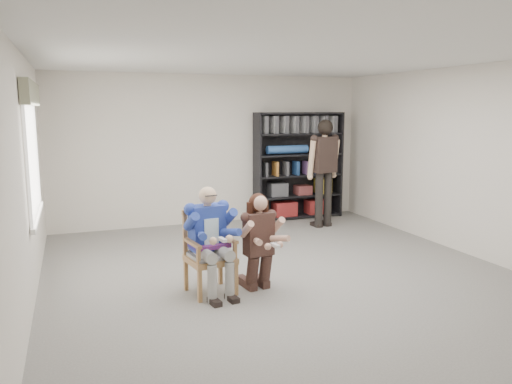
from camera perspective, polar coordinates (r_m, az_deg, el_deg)
name	(u,v)px	position (r m, az deg, el deg)	size (l,w,h in m)	color
room_shell	(288,171)	(6.24, 3.65, 2.43)	(6.00, 7.00, 2.80)	white
floor	(287,278)	(6.56, 3.52, -9.81)	(6.00, 7.00, 0.01)	slate
window_left	(34,153)	(6.69, -24.04, 4.08)	(0.16, 2.00, 1.75)	white
armchair	(210,253)	(5.93, -5.26, -6.90)	(0.57, 0.55, 0.99)	olive
seated_man	(210,240)	(5.89, -5.28, -5.52)	(0.55, 0.77, 1.29)	navy
kneeling_woman	(260,243)	(5.97, 0.45, -5.82)	(0.49, 0.79, 1.18)	#35211D
bookshelf	(299,166)	(9.94, 4.89, 3.00)	(1.80, 0.38, 2.10)	black
standing_man	(324,174)	(9.22, 7.77, 2.00)	(0.60, 0.34, 1.96)	black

